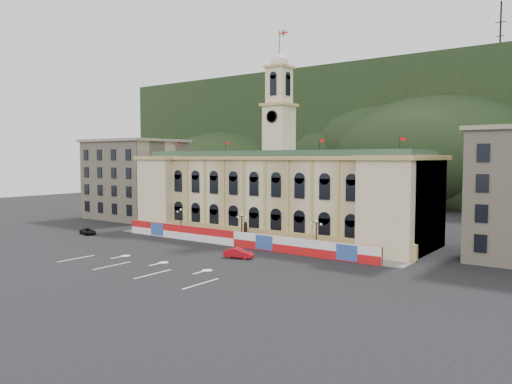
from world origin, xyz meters
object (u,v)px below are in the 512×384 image
Objects in this scene: statue at (245,237)px; black_suv at (88,231)px; lamp_center at (242,226)px; red_sedan at (239,253)px.

statue is 31.43m from black_suv.
red_sedan is (6.43, -8.99, -2.37)m from lamp_center.
statue is 11.89m from red_sedan.
lamp_center is 1.17× the size of black_suv.
statue is at bearing 19.53° from red_sedan.
black_suv is at bearing -164.42° from lamp_center.
lamp_center is 11.30m from red_sedan.
lamp_center is (0.00, -1.00, 1.89)m from statue.
red_sedan is 36.43m from black_suv.
statue is 0.72× the size of lamp_center.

